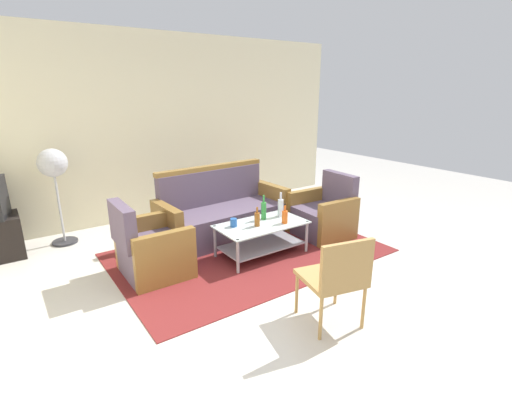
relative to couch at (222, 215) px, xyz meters
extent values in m
plane|color=beige|center=(-0.15, -1.57, -0.32)|extent=(14.00, 14.00, 0.00)
cube|color=beige|center=(-0.15, 1.49, 1.08)|extent=(6.52, 0.12, 2.80)
cube|color=maroon|center=(0.00, -0.66, -0.31)|extent=(3.22, 2.10, 0.01)
cube|color=#5B4C60|center=(0.00, -0.05, -0.10)|extent=(1.63, 0.78, 0.42)
cube|color=#5B4C60|center=(-0.01, 0.27, 0.35)|extent=(1.60, 0.22, 0.48)
cube|color=olive|center=(0.84, -0.01, 0.00)|extent=(0.15, 0.70, 0.62)
cube|color=olive|center=(-0.84, -0.09, 0.00)|extent=(0.15, 0.70, 0.62)
cube|color=olive|center=(-0.01, 0.27, 0.62)|extent=(1.64, 0.18, 0.06)
cube|color=#5B4C60|center=(-1.16, -0.51, -0.11)|extent=(0.66, 0.60, 0.40)
cube|color=#5B4C60|center=(-1.47, -0.51, 0.32)|extent=(0.12, 0.60, 0.45)
cube|color=olive|center=(-1.16, -0.18, -0.02)|extent=(0.66, 0.10, 0.58)
cube|color=olive|center=(-1.16, -0.84, -0.02)|extent=(0.66, 0.10, 0.58)
cube|color=#5B4C60|center=(1.16, -0.75, -0.11)|extent=(0.69, 0.63, 0.40)
cube|color=#5B4C60|center=(1.47, -0.76, 0.32)|extent=(0.15, 0.61, 0.45)
cube|color=olive|center=(1.14, -1.08, -0.02)|extent=(0.66, 0.13, 0.58)
cube|color=olive|center=(1.17, -0.42, -0.02)|extent=(0.66, 0.13, 0.58)
cube|color=silver|center=(0.09, -0.79, 0.09)|extent=(1.10, 0.60, 0.02)
cube|color=#9E9EA5|center=(0.09, -0.79, -0.19)|extent=(1.00, 0.52, 0.02)
cylinder|color=#9E9EA5|center=(-0.42, -0.53, -0.11)|extent=(0.04, 0.04, 0.40)
cylinder|color=#9E9EA5|center=(0.60, -0.53, -0.11)|extent=(0.04, 0.04, 0.40)
cylinder|color=#9E9EA5|center=(-0.42, -1.05, -0.11)|extent=(0.04, 0.04, 0.40)
cylinder|color=#9E9EA5|center=(0.60, -1.05, -0.11)|extent=(0.04, 0.04, 0.40)
cylinder|color=brown|center=(0.00, -0.82, 0.18)|extent=(0.07, 0.07, 0.17)
cylinder|color=brown|center=(0.00, -0.82, 0.30)|extent=(0.02, 0.02, 0.07)
cylinder|color=silver|center=(0.46, -0.70, 0.21)|extent=(0.07, 0.07, 0.22)
cylinder|color=silver|center=(0.46, -0.70, 0.37)|extent=(0.03, 0.03, 0.10)
cylinder|color=#2D8C38|center=(0.21, -0.67, 0.20)|extent=(0.07, 0.07, 0.22)
cylinder|color=#2D8C38|center=(0.21, -0.67, 0.36)|extent=(0.02, 0.02, 0.09)
cylinder|color=#D85919|center=(0.34, -0.94, 0.17)|extent=(0.07, 0.07, 0.16)
cylinder|color=#D85919|center=(0.34, -0.94, 0.28)|extent=(0.03, 0.03, 0.07)
cylinder|color=#2659A5|center=(-0.24, -0.68, 0.14)|extent=(0.08, 0.08, 0.10)
cylinder|color=#2D2D33|center=(-1.85, 1.03, -0.30)|extent=(0.32, 0.32, 0.03)
cylinder|color=#B2B2B7|center=(-1.85, 1.03, 0.19)|extent=(0.03, 0.03, 0.95)
sphere|color=#B2B2B7|center=(-1.85, 1.03, 0.77)|extent=(0.36, 0.36, 0.36)
cube|color=#AD844C|center=(-0.23, -2.26, 0.10)|extent=(0.58, 0.58, 0.04)
cube|color=#AD844C|center=(-0.28, -2.47, 0.32)|extent=(0.48, 0.15, 0.40)
cylinder|color=#AD844C|center=(-0.38, -2.01, -0.11)|extent=(0.03, 0.03, 0.42)
cylinder|color=#AD844C|center=(0.02, -2.10, -0.11)|extent=(0.03, 0.03, 0.42)
cylinder|color=#AD844C|center=(-0.48, -2.41, -0.11)|extent=(0.03, 0.03, 0.42)
cylinder|color=#AD844C|center=(-0.07, -2.51, -0.11)|extent=(0.03, 0.03, 0.42)
camera|label=1|loc=(-2.43, -4.28, 1.68)|focal=26.44mm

